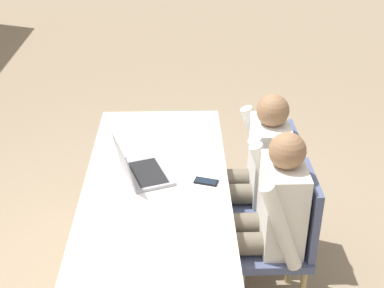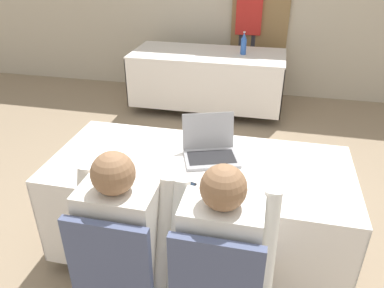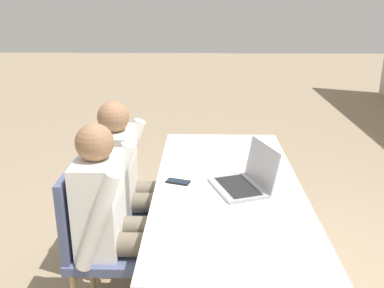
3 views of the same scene
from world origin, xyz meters
The scene contains 12 objects.
ground_plane centered at (0.00, 0.00, 0.00)m, with size 24.00×24.00×0.00m, color gray.
conference_table_near centered at (0.00, 0.00, 0.57)m, with size 1.90×0.85×0.75m.
conference_table_far centered at (-0.42, 2.58, 0.57)m, with size 1.90×0.85×0.75m.
laptop centered at (0.05, 0.09, 0.80)m, with size 0.42×0.39×0.26m.
cell_phone centered at (-0.02, -0.30, 0.75)m, with size 0.11×0.15×0.01m.
paper_beside_laptop centered at (0.38, -0.14, 0.75)m, with size 0.24×0.32×0.00m.
water_bottle centered at (0.01, 2.60, 0.87)m, with size 0.07×0.07×0.27m.
chair_near_left centered at (-0.24, -0.73, 0.52)m, with size 0.44×0.44×0.93m.
chair_near_right centered at (0.24, -0.73, 0.52)m, with size 0.44×0.44×0.93m.
person_checkered_shirt centered at (-0.24, -0.63, 0.68)m, with size 0.50×0.52×1.19m.
person_white_shirt centered at (0.24, -0.63, 0.68)m, with size 0.50×0.52×1.19m.
person_red_shirt centered at (0.00, 3.30, 0.91)m, with size 0.35×0.21×1.59m.
Camera 2 is at (0.39, -1.97, 1.99)m, focal length 35.00 mm.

